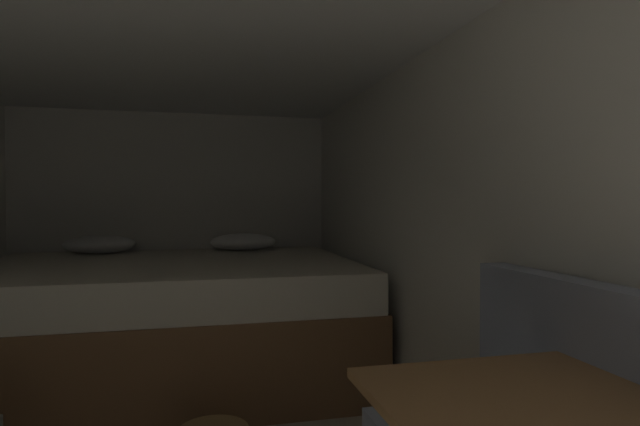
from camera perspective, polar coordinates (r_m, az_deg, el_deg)
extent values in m
cube|color=silver|center=(4.71, -15.75, -1.43)|extent=(2.75, 0.05, 1.99)
cube|color=silver|center=(2.55, 14.05, -3.64)|extent=(0.05, 4.87, 1.99)
cube|color=white|center=(2.39, -18.06, 20.81)|extent=(2.75, 4.87, 0.05)
cube|color=brown|center=(3.81, -16.22, -12.97)|extent=(2.53, 1.89, 0.56)
cube|color=beige|center=(3.73, -16.26, -7.02)|extent=(2.49, 1.85, 0.24)
ellipsoid|color=white|center=(4.48, -23.19, -3.21)|extent=(0.55, 0.36, 0.14)
ellipsoid|color=white|center=(4.43, -8.49, -3.17)|extent=(0.55, 0.36, 0.14)
cube|color=#8C93A8|center=(1.63, 30.68, -16.11)|extent=(0.10, 1.24, 0.50)
cube|color=olive|center=(1.33, 21.91, -18.84)|extent=(0.67, 0.58, 0.02)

